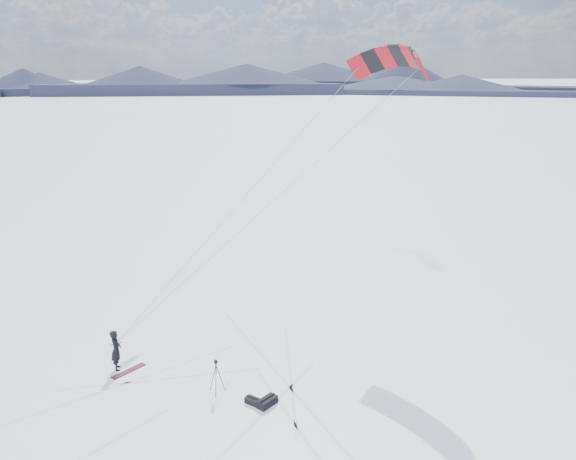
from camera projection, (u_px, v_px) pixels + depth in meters
name	position (u px, v px, depth m)	size (l,w,h in m)	color
ground	(201.00, 413.00, 21.39)	(1800.00, 1800.00, 0.00)	white
horizon_hills	(197.00, 334.00, 20.49)	(704.00, 705.94, 8.31)	black
snow_tracks	(210.00, 411.00, 21.50)	(17.62, 10.25, 0.01)	#B1C1E1
snowkiter	(118.00, 369.00, 24.56)	(0.67, 0.44, 1.83)	black
snowboard	(129.00, 371.00, 24.35)	(1.63, 0.30, 0.04)	maroon
tripod	(216.00, 372.00, 22.46)	(0.62, 0.66, 1.47)	black
gear_bag_a	(267.00, 402.00, 21.82)	(0.93, 0.77, 0.38)	black
gear_bag_b	(253.00, 401.00, 21.94)	(0.64, 0.72, 0.30)	black
power_kite	(391.00, 63.00, 28.10)	(15.63, 5.58, 12.67)	#B20E18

